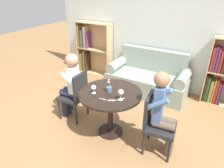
# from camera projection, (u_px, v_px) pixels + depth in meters

# --- Properties ---
(ground_plane) EXTENTS (16.00, 16.00, 0.00)m
(ground_plane) POSITION_uv_depth(u_px,v_px,m) (110.00, 132.00, 3.34)
(ground_plane) COLOR olive
(back_wall) EXTENTS (5.20, 0.05, 2.70)m
(back_wall) POSITION_uv_depth(u_px,v_px,m) (159.00, 28.00, 4.30)
(back_wall) COLOR silver
(back_wall) RESTS_ON ground_plane
(round_table) EXTENTS (0.96, 0.96, 0.76)m
(round_table) POSITION_uv_depth(u_px,v_px,m) (110.00, 101.00, 3.06)
(round_table) COLOR black
(round_table) RESTS_ON ground_plane
(couch) EXTENTS (1.73, 0.80, 0.92)m
(couch) POSITION_uv_depth(u_px,v_px,m) (148.00, 79.00, 4.45)
(couch) COLOR gray
(couch) RESTS_ON ground_plane
(bookshelf_left) EXTENTS (0.96, 0.28, 1.35)m
(bookshelf_left) POSITION_uv_depth(u_px,v_px,m) (91.00, 48.00, 5.28)
(bookshelf_left) COLOR tan
(bookshelf_left) RESTS_ON ground_plane
(chair_left) EXTENTS (0.45, 0.45, 0.90)m
(chair_left) POSITION_uv_depth(u_px,v_px,m) (76.00, 94.00, 3.47)
(chair_left) COLOR #232326
(chair_left) RESTS_ON ground_plane
(chair_right) EXTENTS (0.47, 0.47, 0.90)m
(chair_right) POSITION_uv_depth(u_px,v_px,m) (155.00, 122.00, 2.79)
(chair_right) COLOR #232326
(chair_right) RESTS_ON ground_plane
(person_left) EXTENTS (0.43, 0.36, 1.23)m
(person_left) POSITION_uv_depth(u_px,v_px,m) (71.00, 84.00, 3.42)
(person_left) COLOR #282D47
(person_left) RESTS_ON ground_plane
(person_right) EXTENTS (0.44, 0.37, 1.25)m
(person_right) POSITION_uv_depth(u_px,v_px,m) (163.00, 113.00, 2.69)
(person_right) COLOR brown
(person_right) RESTS_ON ground_plane
(wine_glass_left) EXTENTS (0.08, 0.08, 0.13)m
(wine_glass_left) POSITION_uv_depth(u_px,v_px,m) (94.00, 88.00, 2.93)
(wine_glass_left) COLOR white
(wine_glass_left) RESTS_ON round_table
(wine_glass_right) EXTENTS (0.08, 0.08, 0.16)m
(wine_glass_right) POSITION_uv_depth(u_px,v_px,m) (121.00, 93.00, 2.76)
(wine_glass_right) COLOR white
(wine_glass_right) RESTS_ON round_table
(flower_vase) EXTENTS (0.08, 0.08, 0.21)m
(flower_vase) POSITION_uv_depth(u_px,v_px,m) (109.00, 88.00, 2.98)
(flower_vase) COLOR slate
(flower_vase) RESTS_ON round_table
(knife_left_setting) EXTENTS (0.17, 0.11, 0.00)m
(knife_left_setting) POSITION_uv_depth(u_px,v_px,m) (113.00, 100.00, 2.80)
(knife_left_setting) COLOR silver
(knife_left_setting) RESTS_ON round_table
(fork_left_setting) EXTENTS (0.12, 0.16, 0.00)m
(fork_left_setting) POSITION_uv_depth(u_px,v_px,m) (119.00, 100.00, 2.81)
(fork_left_setting) COLOR silver
(fork_left_setting) RESTS_ON round_table
(knife_right_setting) EXTENTS (0.19, 0.03, 0.00)m
(knife_right_setting) POSITION_uv_depth(u_px,v_px,m) (105.00, 100.00, 2.81)
(knife_right_setting) COLOR silver
(knife_right_setting) RESTS_ON round_table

